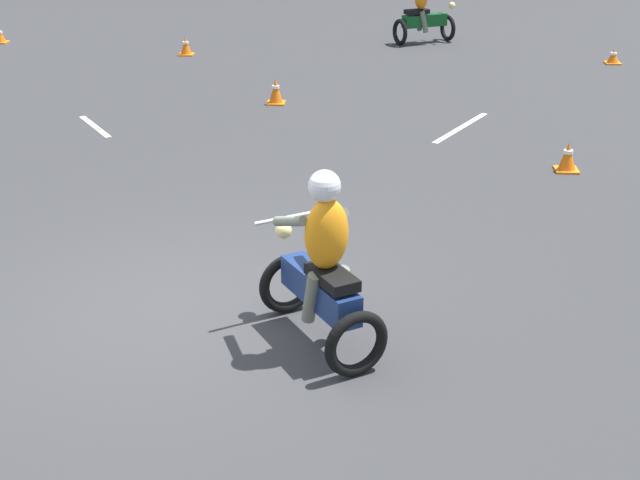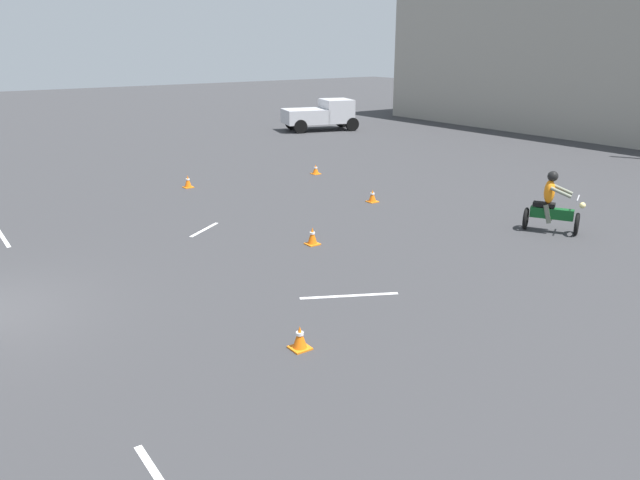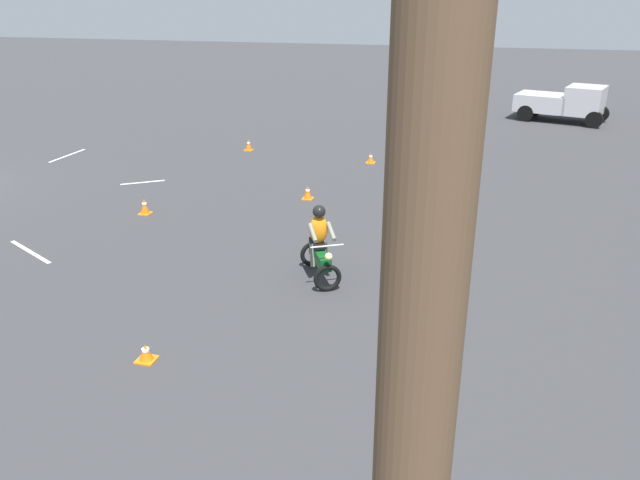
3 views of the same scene
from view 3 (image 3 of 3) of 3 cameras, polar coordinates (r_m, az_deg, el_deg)
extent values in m
torus|color=black|center=(12.99, 0.69, -3.49)|extent=(0.38, 0.57, 0.60)
torus|color=black|center=(14.14, -0.63, -1.31)|extent=(0.38, 0.57, 0.60)
cube|color=#0F4C1E|center=(13.47, 0.00, -1.50)|extent=(1.08, 0.74, 0.28)
cube|color=black|center=(13.58, -0.22, -0.29)|extent=(0.62, 0.50, 0.10)
cylinder|color=silver|center=(12.75, 0.65, -0.56)|extent=(0.37, 0.63, 0.04)
sphere|color=#F2E08C|center=(12.70, 0.79, -1.52)|extent=(0.22, 0.22, 0.16)
ellipsoid|color=orange|center=(13.36, -0.12, 0.98)|extent=(0.44, 0.49, 0.64)
cylinder|color=slate|center=(13.03, -0.66, 0.66)|extent=(0.52, 0.34, 0.27)
cylinder|color=slate|center=(13.12, 1.04, 0.81)|extent=(0.52, 0.34, 0.27)
cylinder|color=slate|center=(13.53, -0.68, -1.39)|extent=(0.27, 0.22, 0.51)
cylinder|color=slate|center=(13.59, 0.47, -1.28)|extent=(0.27, 0.22, 0.51)
sphere|color=black|center=(13.18, -0.08, 2.63)|extent=(0.38, 0.38, 0.28)
cylinder|color=black|center=(31.55, 23.78, 10.03)|extent=(0.46, 0.80, 0.76)
cylinder|color=black|center=(33.21, 24.27, 10.46)|extent=(0.46, 0.80, 0.76)
cylinder|color=black|center=(32.13, 18.28, 10.95)|extent=(0.46, 0.80, 0.76)
cylinder|color=black|center=(33.76, 19.03, 11.34)|extent=(0.46, 0.80, 0.76)
cube|color=#B7B7BC|center=(32.75, 19.70, 11.77)|extent=(2.51, 2.85, 0.80)
cube|color=#B7B7BC|center=(32.37, 23.07, 11.66)|extent=(2.28, 2.08, 1.30)
cube|color=black|center=(32.22, 24.32, 12.07)|extent=(1.66, 0.60, 0.56)
cube|color=orange|center=(18.27, -15.68, 2.35)|extent=(0.32, 0.32, 0.03)
cone|color=orange|center=(18.20, -15.75, 3.02)|extent=(0.24, 0.24, 0.42)
cylinder|color=white|center=(18.18, -15.77, 3.21)|extent=(0.13, 0.13, 0.05)
cube|color=orange|center=(18.88, -1.13, 3.81)|extent=(0.32, 0.32, 0.03)
cone|color=orange|center=(18.82, -1.13, 4.39)|extent=(0.24, 0.24, 0.37)
cylinder|color=white|center=(18.80, -1.13, 4.56)|extent=(0.13, 0.13, 0.05)
cube|color=orange|center=(23.02, 4.64, 7.06)|extent=(0.32, 0.32, 0.03)
cone|color=orange|center=(22.97, 4.65, 7.50)|extent=(0.24, 0.24, 0.33)
cylinder|color=white|center=(22.96, 4.66, 7.62)|extent=(0.13, 0.13, 0.05)
cube|color=orange|center=(11.20, -15.57, -10.51)|extent=(0.32, 0.32, 0.03)
cone|color=orange|center=(11.12, -15.65, -9.83)|extent=(0.24, 0.24, 0.28)
cylinder|color=white|center=(11.10, -15.67, -9.65)|extent=(0.13, 0.13, 0.05)
cube|color=orange|center=(24.98, -6.53, 8.17)|extent=(0.32, 0.32, 0.03)
cone|color=orange|center=(24.93, -6.56, 8.66)|extent=(0.24, 0.24, 0.41)
cylinder|color=white|center=(24.92, -6.56, 8.80)|extent=(0.13, 0.13, 0.05)
cube|color=silver|center=(16.59, -24.98, -0.97)|extent=(1.02, 1.83, 0.01)
cube|color=silver|center=(21.37, -15.91, 5.09)|extent=(0.89, 1.21, 0.01)
cube|color=silver|center=(25.88, -22.09, 7.17)|extent=(2.11, 0.14, 0.01)
camera|label=1|loc=(27.68, -48.42, 10.99)|focal=50.00mm
camera|label=2|loc=(17.76, -67.62, 5.40)|focal=35.00mm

